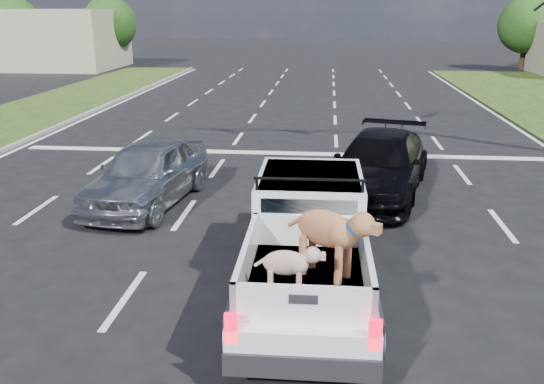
{
  "coord_description": "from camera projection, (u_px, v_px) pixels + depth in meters",
  "views": [
    {
      "loc": [
        1.42,
        -8.02,
        4.48
      ],
      "look_at": [
        0.45,
        2.0,
        1.25
      ],
      "focal_mm": 38.0,
      "sensor_mm": 36.0,
      "label": 1
    }
  ],
  "objects": [
    {
      "name": "silver_sedan",
      "position": [
        148.0,
        172.0,
        13.61
      ],
      "size": [
        2.38,
        4.68,
        1.53
      ],
      "primitive_type": "imported",
      "rotation": [
        0.0,
        0.0,
        -0.13
      ],
      "color": "#AAABB1",
      "rests_on": "ground"
    },
    {
      "name": "ground",
      "position": [
        232.0,
        304.0,
        9.1
      ],
      "size": [
        160.0,
        160.0,
        0.0
      ],
      "primitive_type": "plane",
      "color": "black",
      "rests_on": "ground"
    },
    {
      "name": "building_left",
      "position": [
        51.0,
        39.0,
        44.39
      ],
      "size": [
        10.0,
        8.0,
        4.4
      ],
      "primitive_type": "cube",
      "color": "tan",
      "rests_on": "ground"
    },
    {
      "name": "tree_far_c",
      "position": [
        110.0,
        24.0,
        45.59
      ],
      "size": [
        4.2,
        4.2,
        5.4
      ],
      "color": "#332114",
      "rests_on": "ground"
    },
    {
      "name": "tree_far_b",
      "position": [
        14.0,
        23.0,
        46.32
      ],
      "size": [
        4.2,
        4.2,
        5.4
      ],
      "color": "#332114",
      "rests_on": "ground"
    },
    {
      "name": "road_markings",
      "position": [
        272.0,
        184.0,
        15.32
      ],
      "size": [
        17.75,
        60.0,
        0.01
      ],
      "color": "silver",
      "rests_on": "ground"
    },
    {
      "name": "black_coupe",
      "position": [
        379.0,
        165.0,
        14.34
      ],
      "size": [
        3.26,
        5.49,
        1.49
      ],
      "primitive_type": "imported",
      "rotation": [
        0.0,
        0.0,
        -0.24
      ],
      "color": "black",
      "rests_on": "ground"
    },
    {
      "name": "tree_far_d",
      "position": [
        527.0,
        25.0,
        42.64
      ],
      "size": [
        4.2,
        4.2,
        5.4
      ],
      "color": "#332114",
      "rests_on": "ground"
    },
    {
      "name": "pickup_truck",
      "position": [
        309.0,
        240.0,
        9.23
      ],
      "size": [
        2.02,
        5.23,
        1.95
      ],
      "rotation": [
        0.0,
        0.0,
        0.01
      ],
      "color": "black",
      "rests_on": "ground"
    }
  ]
}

